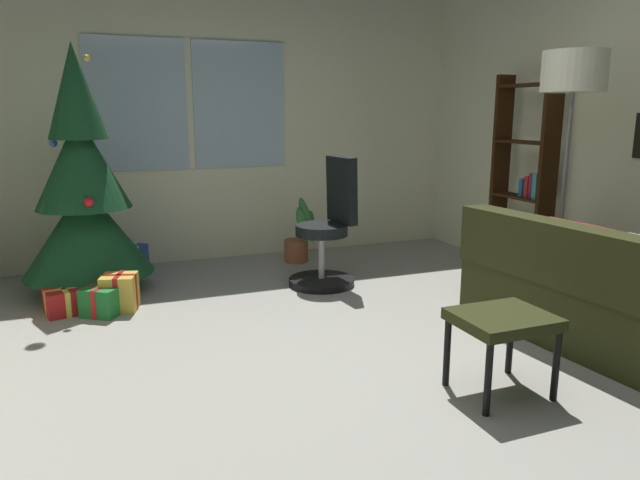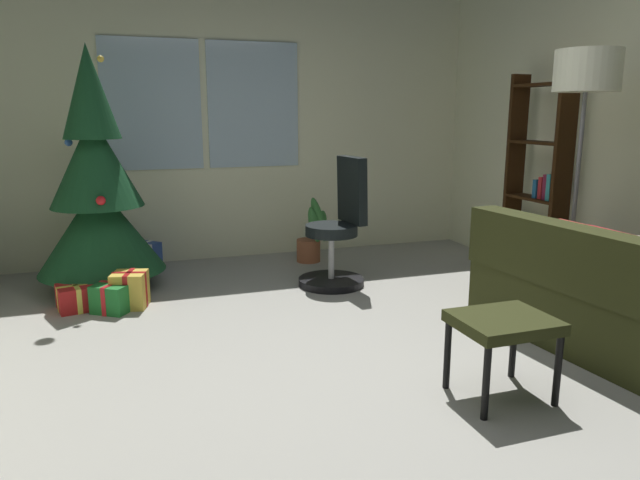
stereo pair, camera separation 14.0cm
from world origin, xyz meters
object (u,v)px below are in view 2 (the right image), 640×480
Objects in this scene: gift_box_green at (117,296)px; potted_plant at (313,237)px; gift_box_red at (77,297)px; office_chair at (338,236)px; floor_lamp at (586,85)px; gift_box_gold at (130,290)px; bookshelf at (537,193)px; holiday_tree at (97,193)px; footstool at (503,328)px; gift_box_blue at (141,257)px.

gift_box_green is 2.03m from potted_plant.
gift_box_red is 2.11m from office_chair.
floor_lamp is (1.35, -1.21, 1.21)m from office_chair.
gift_box_gold is at bearing -178.23° from office_chair.
floor_lamp reaches higher than gift_box_red.
bookshelf is 0.95× the size of floor_lamp.
gift_box_red is at bearing -160.18° from potted_plant.
office_chair is at bearing 1.77° from gift_box_gold.
office_chair is at bearing -0.72° from gift_box_red.
gift_box_gold is at bearing -70.57° from holiday_tree.
potted_plant is (1.74, 0.84, 0.11)m from gift_box_gold.
office_chair reaches higher than gift_box_red.
potted_plant is at bearing 142.95° from bookshelf.
holiday_tree reaches higher than potted_plant.
gift_box_gold is (0.20, -0.56, -0.68)m from holiday_tree.
potted_plant is (0.04, 0.79, -0.18)m from office_chair.
potted_plant is (-1.31, 2.00, -1.38)m from floor_lamp.
footstool is at bearing -45.49° from gift_box_red.
potted_plant is at bearing 123.34° from floor_lamp.
floor_lamp is at bearing -37.30° from gift_box_blue.
bookshelf is 2.64× the size of potted_plant.
gift_box_green is (0.10, -0.58, -0.71)m from holiday_tree.
footstool is 0.44× the size of office_chair.
gift_box_gold is 0.27× the size of office_chair.
gift_box_green is at bearing -80.48° from holiday_tree.
holiday_tree reaches higher than floor_lamp.
floor_lamp is at bearing -27.78° from holiday_tree.
floor_lamp is 2.76m from potted_plant.
office_chair reaches higher than gift_box_blue.
gift_box_green is at bearing 160.28° from floor_lamp.
gift_box_gold is 0.74× the size of gift_box_blue.
floor_lamp is at bearing -20.74° from gift_box_gold.
footstool is 1.60× the size of gift_box_gold.
gift_box_green is 0.23× the size of bookshelf.
footstool is 0.26× the size of floor_lamp.
office_chair is 2.18m from floor_lamp.
potted_plant is (1.83, 0.87, 0.15)m from gift_box_green.
holiday_tree is at bearing 126.43° from footstool.
holiday_tree is 2.23× the size of office_chair.
office_chair reaches higher than potted_plant.
office_chair reaches higher than gift_box_green.
gift_box_gold is at bearing -11.64° from gift_box_red.
gift_box_blue is at bearing 63.43° from gift_box_red.
floor_lamp is at bearing -111.30° from bookshelf.
gift_box_gold is 1.93m from potted_plant.
office_chair is at bearing -32.99° from gift_box_blue.
gift_box_green is at bearing 131.88° from footstool.
holiday_tree reaches higher than footstool.
gift_box_gold is (0.38, -0.08, 0.04)m from gift_box_red.
floor_lamp is (3.15, -1.13, 1.53)m from gift_box_green.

